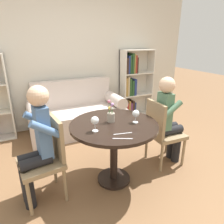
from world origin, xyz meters
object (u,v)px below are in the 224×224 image
wine_glass_right (136,114)px  person_right (169,119)px  chair_right (162,130)px  bookshelf_right (132,85)px  person_left (36,144)px  flower_vase (111,115)px  couch (77,115)px  wine_glass_left (95,121)px  chair_left (47,156)px

wine_glass_right → person_right: bearing=12.2°
chair_right → person_right: size_ratio=0.74×
bookshelf_right → wine_glass_right: 2.21m
person_left → person_right: 1.65m
flower_vase → couch: bearing=89.8°
couch → chair_right: couch is taller
wine_glass_left → wine_glass_right: (0.49, 0.02, -0.01)m
person_left → flower_vase: size_ratio=4.91×
flower_vase → wine_glass_left: bearing=-147.8°
bookshelf_right → person_right: (-0.50, -1.78, -0.05)m
person_right → wine_glass_left: (-1.08, -0.15, 0.22)m
person_left → flower_vase: person_left is taller
wine_glass_left → flower_vase: bearing=32.2°
chair_left → chair_right: bearing=82.0°
couch → wine_glass_right: bearing=-81.9°
person_right → wine_glass_right: bearing=104.2°
person_right → flower_vase: (-0.83, 0.01, 0.19)m
chair_right → flower_vase: flower_vase is taller
person_left → person_right: size_ratio=1.03×
person_right → bookshelf_right: bearing=-13.6°
person_left → wine_glass_right: person_left is taller
person_right → flower_vase: bearing=91.2°
chair_right → flower_vase: size_ratio=3.55×
person_right → chair_right: bearing=88.7°
bookshelf_right → flower_vase: size_ratio=5.66×
chair_left → flower_vase: (0.73, -0.01, 0.34)m
person_left → bookshelf_right: bearing=122.3°
flower_vase → person_right: bearing=-0.8°
wine_glass_right → flower_vase: 0.28m
couch → person_left: size_ratio=1.37×
bookshelf_right → chair_right: size_ratio=1.59×
chair_left → wine_glass_left: 0.63m
chair_right → flower_vase: (-0.74, 0.01, 0.34)m
chair_left → chair_right: (1.47, -0.01, 0.00)m
chair_right → bookshelf_right: bearing=-16.3°
person_right → flower_vase: 0.85m
person_right → wine_glass_right: 0.64m
couch → wine_glass_left: (-0.26, -1.67, 0.55)m
couch → wine_glass_right: (0.23, -1.65, 0.55)m
couch → person_right: 1.76m
chair_right → wine_glass_right: wine_glass_right is taller
chair_left → wine_glass_right: (0.97, -0.15, 0.36)m
couch → person_left: 1.77m
person_left → person_right: bearing=82.6°
person_right → wine_glass_right: size_ratio=8.19×
person_right → person_left: bearing=92.1°
couch → bookshelf_right: bearing=11.2°
couch → person_left: (-0.82, -1.52, 0.35)m
chair_right → flower_vase: 0.82m
couch → chair_right: bearing=-64.1°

